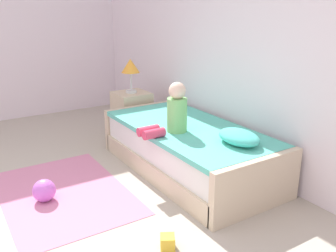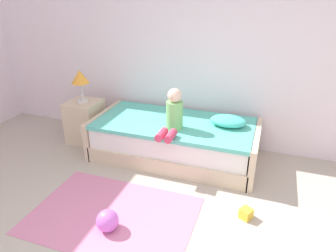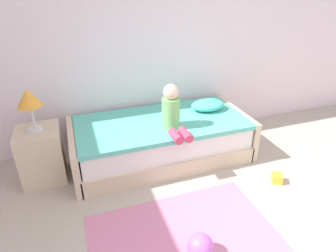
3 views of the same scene
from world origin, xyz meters
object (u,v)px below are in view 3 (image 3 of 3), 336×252
(nightstand, at_px, (42,155))
(toy_block, at_px, (277,178))
(child_figure, at_px, (172,112))
(pillow, at_px, (208,105))
(toy_ball, at_px, (201,246))
(table_lamp, at_px, (29,100))
(bed, at_px, (161,139))

(nightstand, relative_size, toy_block, 5.70)
(toy_block, bearing_deg, child_figure, 145.10)
(pillow, bearing_deg, toy_ball, -117.26)
(child_figure, relative_size, pillow, 1.16)
(table_lamp, bearing_deg, child_figure, -10.12)
(child_figure, bearing_deg, pillow, 28.70)
(pillow, xyz_separation_m, toy_block, (0.37, -1.01, -0.51))
(child_figure, bearing_deg, table_lamp, 169.88)
(bed, relative_size, child_figure, 4.14)
(toy_ball, relative_size, toy_block, 1.98)
(toy_ball, bearing_deg, table_lamp, 128.28)
(bed, relative_size, table_lamp, 4.69)
(table_lamp, relative_size, child_figure, 0.88)
(table_lamp, height_order, child_figure, table_lamp)
(bed, height_order, pillow, pillow)
(table_lamp, height_order, toy_ball, table_lamp)
(toy_block, bearing_deg, pillow, 110.33)
(pillow, height_order, toy_ball, pillow)
(bed, bearing_deg, table_lamp, 179.04)
(nightstand, bearing_deg, child_figure, -10.12)
(table_lamp, bearing_deg, bed, -0.96)
(nightstand, relative_size, pillow, 1.36)
(nightstand, bearing_deg, pillow, 2.21)
(bed, bearing_deg, toy_ball, -96.13)
(nightstand, distance_m, toy_block, 2.57)
(table_lamp, xyz_separation_m, child_figure, (1.41, -0.25, -0.23))
(bed, relative_size, nightstand, 3.52)
(pillow, height_order, toy_block, pillow)
(bed, height_order, toy_block, bed)
(table_lamp, xyz_separation_m, pillow, (2.01, 0.08, -0.37))
(child_figure, bearing_deg, toy_ball, -99.79)
(child_figure, relative_size, toy_block, 4.84)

